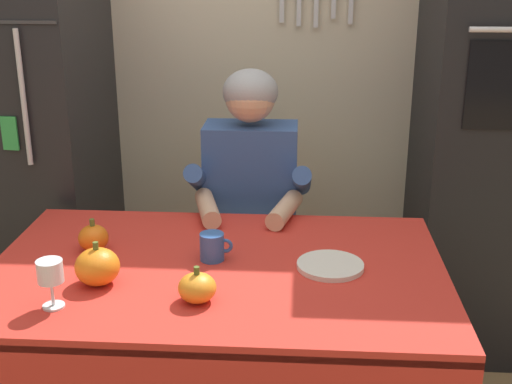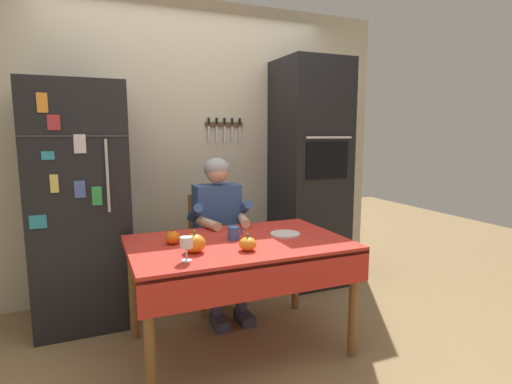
% 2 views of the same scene
% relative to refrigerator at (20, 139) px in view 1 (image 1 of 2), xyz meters
% --- Properties ---
extents(back_wall_assembly, '(3.70, 0.13, 2.60)m').
position_rel_refrigerator_xyz_m(back_wall_assembly, '(1.00, 0.39, 0.40)').
color(back_wall_assembly, beige).
rests_on(back_wall_assembly, ground).
extents(refrigerator, '(0.68, 0.71, 1.80)m').
position_rel_refrigerator_xyz_m(refrigerator, '(0.00, 0.00, 0.00)').
color(refrigerator, black).
rests_on(refrigerator, ground).
extents(wall_oven, '(0.60, 0.64, 2.10)m').
position_rel_refrigerator_xyz_m(wall_oven, '(2.00, 0.04, 0.15)').
color(wall_oven, black).
rests_on(wall_oven, ground).
extents(dining_table, '(1.40, 0.90, 0.74)m').
position_rel_refrigerator_xyz_m(dining_table, '(0.95, -0.88, -0.24)').
color(dining_table, brown).
rests_on(dining_table, ground).
extents(chair_behind_person, '(0.40, 0.40, 0.93)m').
position_rel_refrigerator_xyz_m(chair_behind_person, '(1.01, -0.09, -0.39)').
color(chair_behind_person, '#9E6B33').
rests_on(chair_behind_person, ground).
extents(seated_person, '(0.47, 0.55, 1.25)m').
position_rel_refrigerator_xyz_m(seated_person, '(1.01, -0.28, -0.16)').
color(seated_person, '#38384C').
rests_on(seated_person, ground).
extents(coffee_mug, '(0.10, 0.08, 0.09)m').
position_rel_refrigerator_xyz_m(coffee_mug, '(0.93, -0.81, -0.12)').
color(coffee_mug, '#2D569E').
rests_on(coffee_mug, dining_table).
extents(wine_glass, '(0.07, 0.07, 0.14)m').
position_rel_refrigerator_xyz_m(wine_glass, '(0.54, -1.14, -0.06)').
color(wine_glass, white).
rests_on(wine_glass, dining_table).
extents(pumpkin_large, '(0.13, 0.13, 0.13)m').
position_rel_refrigerator_xyz_m(pumpkin_large, '(0.62, -1.00, -0.11)').
color(pumpkin_large, orange).
rests_on(pumpkin_large, dining_table).
extents(pumpkin_medium, '(0.10, 0.10, 0.11)m').
position_rel_refrigerator_xyz_m(pumpkin_medium, '(0.54, -0.77, -0.12)').
color(pumpkin_medium, orange).
rests_on(pumpkin_medium, dining_table).
extents(pumpkin_small, '(0.11, 0.11, 0.10)m').
position_rel_refrigerator_xyz_m(pumpkin_small, '(0.92, -1.09, -0.12)').
color(pumpkin_small, orange).
rests_on(pumpkin_small, dining_table).
extents(serving_tray, '(0.20, 0.20, 0.02)m').
position_rel_refrigerator_xyz_m(serving_tray, '(1.30, -0.85, -0.15)').
color(serving_tray, silver).
rests_on(serving_tray, dining_table).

